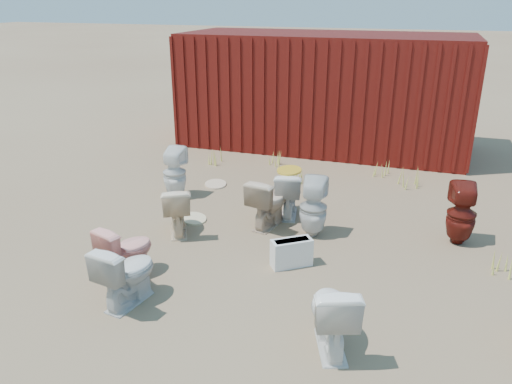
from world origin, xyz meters
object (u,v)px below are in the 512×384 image
(shipping_container, at_px, (324,91))
(toilet_front_pink, at_px, (126,250))
(toilet_back_a, at_px, (175,173))
(toilet_back_beige_right, at_px, (268,202))
(toilet_front_maroon, at_px, (461,214))
(toilet_back_yellowlid, at_px, (289,193))
(toilet_back_beige_left, at_px, (177,209))
(toilet_back_e, at_px, (313,208))
(loose_tank, at_px, (292,253))
(toilet_front_c, at_px, (332,314))
(toilet_front_a, at_px, (127,273))

(shipping_container, relative_size, toilet_front_pink, 8.84)
(toilet_back_a, height_order, toilet_back_beige_right, toilet_back_a)
(toilet_front_maroon, relative_size, toilet_back_yellowlid, 1.19)
(toilet_back_beige_left, bearing_deg, toilet_back_a, -89.29)
(toilet_front_maroon, relative_size, toilet_back_e, 1.00)
(toilet_back_e, xyz_separation_m, loose_tank, (-0.06, -0.91, -0.24))
(toilet_front_maroon, height_order, toilet_back_beige_left, toilet_front_maroon)
(toilet_front_c, bearing_deg, toilet_back_beige_left, -55.45)
(shipping_container, distance_m, toilet_front_a, 6.92)
(toilet_front_c, height_order, toilet_back_a, toilet_back_a)
(toilet_back_a, relative_size, toilet_back_e, 1.00)
(toilet_front_a, distance_m, toilet_back_yellowlid, 2.99)
(toilet_front_c, bearing_deg, toilet_back_e, -93.44)
(toilet_back_e, bearing_deg, toilet_front_a, 51.58)
(toilet_front_c, height_order, toilet_front_maroon, toilet_front_maroon)
(toilet_back_beige_left, height_order, toilet_back_beige_right, toilet_back_beige_right)
(toilet_back_beige_left, bearing_deg, shipping_container, -128.80)
(toilet_back_yellowlid, bearing_deg, toilet_front_maroon, 165.52)
(shipping_container, xyz_separation_m, loose_tank, (0.76, -5.50, -1.02))
(toilet_back_beige_left, relative_size, toilet_back_beige_right, 0.95)
(toilet_back_beige_right, relative_size, toilet_back_yellowlid, 1.04)
(toilet_front_a, bearing_deg, shipping_container, -85.80)
(toilet_back_a, bearing_deg, toilet_back_e, 159.97)
(toilet_front_c, xyz_separation_m, toilet_back_beige_left, (-2.51, 1.78, -0.02))
(toilet_front_pink, xyz_separation_m, toilet_front_maroon, (3.75, 2.18, 0.08))
(toilet_front_c, distance_m, toilet_back_e, 2.40)
(toilet_front_pink, relative_size, toilet_back_beige_right, 0.92)
(loose_tank, bearing_deg, toilet_front_a, -174.09)
(toilet_front_c, distance_m, toilet_back_yellowlid, 3.09)
(toilet_back_yellowlid, height_order, loose_tank, toilet_back_yellowlid)
(toilet_front_maroon, height_order, loose_tank, toilet_front_maroon)
(toilet_back_e, bearing_deg, shipping_container, -84.14)
(toilet_back_beige_left, bearing_deg, toilet_front_maroon, 166.13)
(shipping_container, bearing_deg, loose_tank, -82.08)
(toilet_front_pink, height_order, toilet_back_beige_left, toilet_back_beige_left)
(toilet_front_maroon, xyz_separation_m, loose_tank, (-1.97, -1.32, -0.25))
(toilet_back_beige_right, height_order, toilet_back_e, toilet_back_e)
(toilet_front_a, distance_m, toilet_front_pink, 0.57)
(shipping_container, bearing_deg, toilet_back_beige_left, -101.04)
(shipping_container, distance_m, toilet_front_maroon, 5.05)
(shipping_container, relative_size, toilet_front_maroon, 7.13)
(toilet_back_yellowlid, relative_size, toilet_back_e, 0.85)
(shipping_container, relative_size, toilet_back_beige_right, 8.14)
(toilet_front_a, xyz_separation_m, toilet_back_yellowlid, (1.03, 2.81, -0.01))
(toilet_front_pink, xyz_separation_m, toilet_back_e, (1.83, 1.77, 0.08))
(toilet_back_a, xyz_separation_m, toilet_back_e, (2.47, -0.69, -0.00))
(toilet_front_a, relative_size, toilet_front_pink, 1.07)
(toilet_front_a, distance_m, toilet_front_c, 2.21)
(toilet_back_a, relative_size, toilet_back_beige_right, 1.14)
(toilet_front_maroon, relative_size, loose_tank, 1.68)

